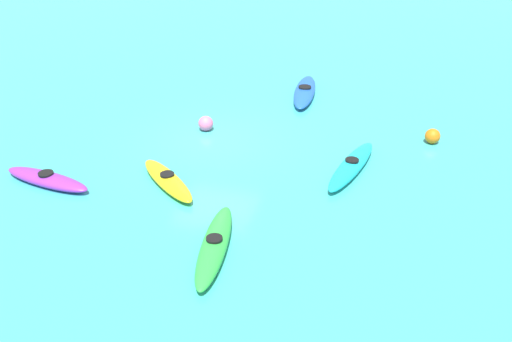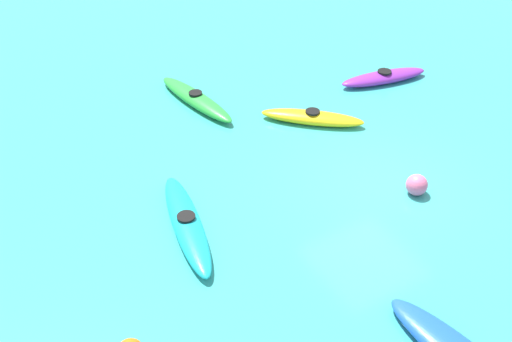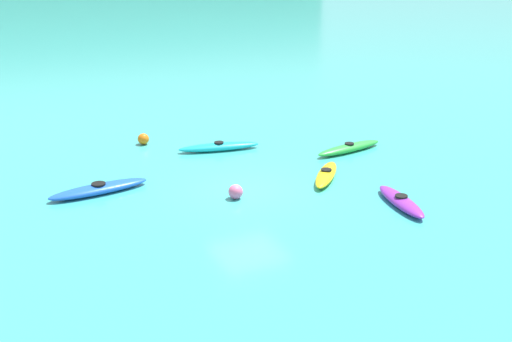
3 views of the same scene
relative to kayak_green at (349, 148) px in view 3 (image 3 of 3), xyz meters
name	(u,v)px [view 3 (image 3 of 3)]	position (x,y,z in m)	size (l,w,h in m)	color
ground_plane	(249,189)	(-5.46, -1.93, -0.16)	(600.00, 600.00, 0.00)	#38ADA8
kayak_green	(349,148)	(0.00, 0.00, 0.00)	(3.31, 1.09, 0.37)	green
kayak_cyan	(219,147)	(-4.70, 2.47, 0.00)	(3.38, 1.27, 0.37)	#19B7C6
kayak_blue	(99,189)	(-10.20, -0.02, 0.00)	(3.52, 1.11, 0.37)	blue
kayak_yellow	(326,174)	(-2.50, -2.24, 0.00)	(2.29, 2.45, 0.37)	yellow
kayak_purple	(401,201)	(-1.64, -5.43, 0.00)	(1.12, 2.85, 0.37)	purple
buoy_pink	(236,192)	(-6.21, -2.49, 0.08)	(0.49, 0.49, 0.49)	pink
buoy_orange	(143,139)	(-7.23, 4.65, 0.07)	(0.47, 0.47, 0.47)	orange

